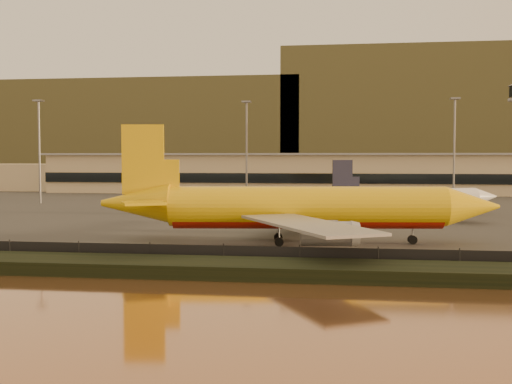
% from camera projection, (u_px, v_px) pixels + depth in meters
% --- Properties ---
extents(ground, '(900.00, 900.00, 0.00)m').
position_uv_depth(ground, '(227.00, 250.00, 80.54)').
color(ground, black).
rests_on(ground, ground).
extents(embankment, '(320.00, 7.00, 1.40)m').
position_uv_depth(embankment, '(196.00, 268.00, 63.69)').
color(embankment, black).
rests_on(embankment, ground).
extents(tarmac, '(320.00, 220.00, 0.20)m').
position_uv_depth(tarmac, '(291.00, 199.00, 174.46)').
color(tarmac, '#2D2D2D').
rests_on(tarmac, ground).
extents(perimeter_fence, '(300.00, 0.05, 2.20)m').
position_uv_depth(perimeter_fence, '(205.00, 255.00, 67.61)').
color(perimeter_fence, black).
rests_on(perimeter_fence, tarmac).
extents(terminal_building, '(202.00, 25.00, 12.60)m').
position_uv_depth(terminal_building, '(254.00, 174.00, 206.35)').
color(terminal_building, '#C7B18A').
rests_on(terminal_building, tarmac).
extents(apron_light_masts, '(152.20, 12.20, 25.40)m').
position_uv_depth(apron_light_masts, '(348.00, 140.00, 151.74)').
color(apron_light_masts, slate).
rests_on(apron_light_masts, tarmac).
extents(distant_hills, '(470.00, 160.00, 70.00)m').
position_uv_depth(distant_hills, '(292.00, 126.00, 417.86)').
color(distant_hills, brown).
rests_on(distant_hills, ground).
extents(dhl_cargo_jet, '(52.67, 51.19, 15.73)m').
position_uv_depth(dhl_cargo_jet, '(300.00, 208.00, 84.42)').
color(dhl_cargo_jet, '#E5B60C').
rests_on(dhl_cargo_jet, tarmac).
extents(white_narrowbody_jet, '(36.08, 34.09, 10.90)m').
position_uv_depth(white_narrowbody_jet, '(413.00, 199.00, 125.10)').
color(white_narrowbody_jet, silver).
rests_on(white_narrowbody_jet, tarmac).
extents(gse_vehicle_yellow, '(4.65, 3.11, 1.92)m').
position_uv_depth(gse_vehicle_yellow, '(307.00, 222.00, 103.53)').
color(gse_vehicle_yellow, '#E5B60C').
rests_on(gse_vehicle_yellow, tarmac).
extents(gse_vehicle_white, '(3.76, 2.57, 1.55)m').
position_uv_depth(gse_vehicle_white, '(215.00, 214.00, 120.13)').
color(gse_vehicle_white, silver).
rests_on(gse_vehicle_white, tarmac).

